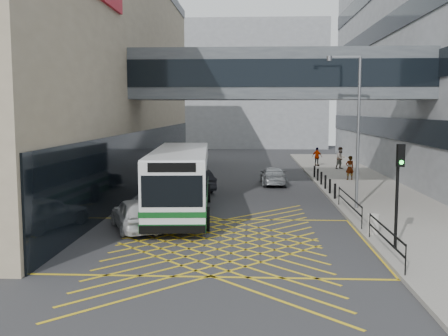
# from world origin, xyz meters

# --- Properties ---
(ground) EXTENTS (120.00, 120.00, 0.00)m
(ground) POSITION_xyz_m (0.00, 0.00, 0.00)
(ground) COLOR #333335
(building_far) EXTENTS (28.00, 16.00, 18.00)m
(building_far) POSITION_xyz_m (-2.00, 60.00, 9.00)
(building_far) COLOR gray
(building_far) RESTS_ON ground
(skybridge) EXTENTS (20.00, 4.10, 3.00)m
(skybridge) POSITION_xyz_m (3.00, 12.00, 7.50)
(skybridge) COLOR #4A4F54
(skybridge) RESTS_ON ground
(pavement) EXTENTS (6.00, 54.00, 0.16)m
(pavement) POSITION_xyz_m (9.00, 15.00, 0.08)
(pavement) COLOR gray
(pavement) RESTS_ON ground
(box_junction) EXTENTS (12.00, 9.00, 0.01)m
(box_junction) POSITION_xyz_m (0.00, 0.00, 0.00)
(box_junction) COLOR gold
(box_junction) RESTS_ON ground
(bus) EXTENTS (3.64, 12.11, 3.35)m
(bus) POSITION_xyz_m (-2.33, 5.88, 1.79)
(bus) COLOR silver
(bus) RESTS_ON ground
(car_white) EXTENTS (3.63, 5.11, 1.50)m
(car_white) POSITION_xyz_m (-3.85, 1.98, 0.75)
(car_white) COLOR silver
(car_white) RESTS_ON ground
(car_dark) EXTENTS (3.57, 4.92, 1.44)m
(car_dark) POSITION_xyz_m (-2.45, 13.82, 0.72)
(car_dark) COLOR black
(car_dark) RESTS_ON ground
(car_silver) EXTENTS (1.98, 4.44, 1.37)m
(car_silver) POSITION_xyz_m (2.91, 16.85, 0.68)
(car_silver) COLOR #93979B
(car_silver) RESTS_ON ground
(traffic_light) EXTENTS (0.29, 0.46, 3.95)m
(traffic_light) POSITION_xyz_m (6.74, -1.30, 2.73)
(traffic_light) COLOR black
(traffic_light) RESTS_ON pavement
(street_lamp) EXTENTS (1.81, 0.28, 7.99)m
(street_lamp) POSITION_xyz_m (6.74, 7.09, 4.71)
(street_lamp) COLOR slate
(street_lamp) RESTS_ON pavement
(litter_bin) EXTENTS (0.48, 0.48, 0.82)m
(litter_bin) POSITION_xyz_m (6.45, 1.17, 0.57)
(litter_bin) COLOR #ADA89E
(litter_bin) RESTS_ON pavement
(kerb_railings) EXTENTS (0.05, 12.54, 1.00)m
(kerb_railings) POSITION_xyz_m (6.15, 1.78, 0.88)
(kerb_railings) COLOR black
(kerb_railings) RESTS_ON pavement
(bollards) EXTENTS (0.14, 10.14, 0.90)m
(bollards) POSITION_xyz_m (6.25, 15.00, 0.61)
(bollards) COLOR black
(bollards) RESTS_ON pavement
(pedestrian_a) EXTENTS (0.83, 0.69, 1.80)m
(pedestrian_a) POSITION_xyz_m (8.71, 18.68, 1.06)
(pedestrian_a) COLOR gray
(pedestrian_a) RESTS_ON pavement
(pedestrian_b) EXTENTS (1.09, 0.95, 1.94)m
(pedestrian_b) POSITION_xyz_m (9.30, 26.15, 1.13)
(pedestrian_b) COLOR gray
(pedestrian_b) RESTS_ON pavement
(pedestrian_c) EXTENTS (1.12, 1.00, 1.73)m
(pedestrian_c) POSITION_xyz_m (7.52, 28.61, 1.03)
(pedestrian_c) COLOR gray
(pedestrian_c) RESTS_ON pavement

